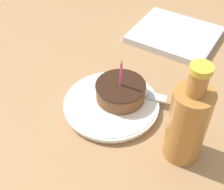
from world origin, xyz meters
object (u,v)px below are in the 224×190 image
Objects in this scene: plate at (112,104)px; bottle at (188,122)px; fork at (139,94)px; marble_board at (175,35)px; cake_slice at (120,91)px.

plate is 0.21m from bottle.
marble_board is (0.03, -0.30, -0.01)m from fork.
fork is 0.65× the size of marble_board.
cake_slice is 0.05m from fork.
cake_slice is 0.51× the size of bottle.
plate is at bearing 88.49° from marble_board.
plate is at bearing 50.83° from fork.
marble_board is at bearing -65.02° from bottle.
fork is 0.30m from marble_board.
fork is at bearing -31.29° from bottle.
bottle reaches higher than fork.
fork is at bearing 96.47° from marble_board.
plate is 0.36m from marble_board.
bottle is at bearing 148.71° from fork.
bottle is at bearing 169.17° from plate.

